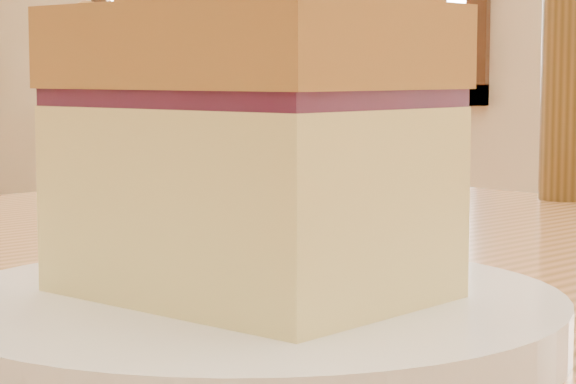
# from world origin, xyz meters

# --- Properties ---
(plate) EXTENTS (0.21, 0.21, 0.02)m
(plate) POSITION_xyz_m (-0.11, 0.10, 0.76)
(plate) COLOR white
(plate) RESTS_ON cafe_table_main
(cake_slice) EXTENTS (0.14, 0.12, 0.11)m
(cake_slice) POSITION_xyz_m (-0.11, 0.10, 0.82)
(cake_slice) COLOR #FFDD90
(cake_slice) RESTS_ON plate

